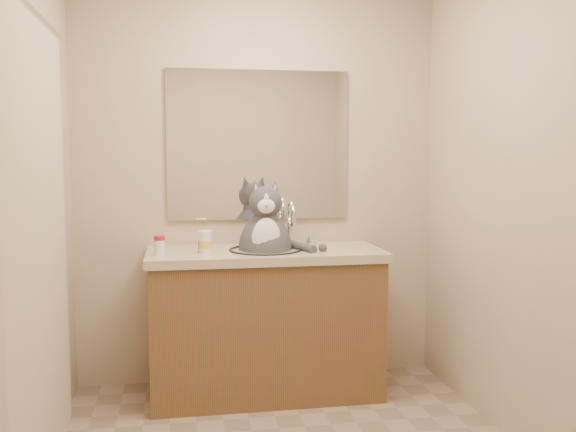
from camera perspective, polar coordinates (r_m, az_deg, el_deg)
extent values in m
cube|color=#BFA88D|center=(3.94, -2.67, 2.67)|extent=(2.20, 0.01, 2.40)
cube|color=#BFA88D|center=(1.49, 9.71, -2.31)|extent=(2.20, 0.01, 2.40)
cube|color=#BFA88D|center=(2.72, -22.81, 0.90)|extent=(0.01, 2.50, 2.40)
cube|color=#BFA88D|center=(3.10, 21.24, 1.49)|extent=(0.01, 2.50, 2.40)
cube|color=brown|center=(3.78, -2.05, -9.77)|extent=(1.30, 0.55, 0.80)
cube|color=beige|center=(3.69, -2.07, -3.39)|extent=(1.34, 0.59, 0.05)
torus|color=black|center=(3.67, -2.03, -3.02)|extent=(0.42, 0.42, 0.02)
ellipsoid|color=white|center=(3.68, -2.02, -4.21)|extent=(0.40, 0.40, 0.15)
cylinder|color=silver|center=(3.85, 0.13, -1.14)|extent=(0.03, 0.03, 0.18)
torus|color=silver|center=(3.77, 0.30, 0.11)|extent=(0.03, 0.16, 0.16)
cone|color=silver|center=(3.88, 2.02, -1.83)|extent=(0.06, 0.06, 0.08)
cube|color=white|center=(3.91, -2.65, 6.31)|extent=(1.10, 0.02, 0.90)
cube|color=beige|center=(2.83, -21.12, -2.95)|extent=(0.01, 1.20, 1.90)
cylinder|color=silver|center=(2.86, -21.84, 16.68)|extent=(0.02, 1.30, 0.02)
ellipsoid|color=#404145|center=(3.70, -2.04, -2.98)|extent=(0.34, 0.36, 0.42)
ellipsoid|color=silver|center=(3.58, -1.94, -2.24)|extent=(0.18, 0.11, 0.26)
ellipsoid|color=#404145|center=(3.62, -2.01, 1.23)|extent=(0.20, 0.18, 0.18)
ellipsoid|color=silver|center=(3.55, -1.94, 0.89)|extent=(0.10, 0.06, 0.08)
sphere|color=#D88C8C|center=(3.52, -1.91, 0.97)|extent=(0.02, 0.02, 0.02)
cone|color=#404145|center=(3.63, -2.87, 2.58)|extent=(0.08, 0.07, 0.09)
cone|color=#404145|center=(3.63, -1.19, 2.60)|extent=(0.08, 0.07, 0.09)
cylinder|color=#404145|center=(3.67, 1.15, -2.73)|extent=(0.14, 0.28, 0.05)
cylinder|color=white|center=(3.55, -11.34, -2.77)|extent=(0.06, 0.06, 0.08)
cylinder|color=#B01225|center=(3.55, -11.35, -1.93)|extent=(0.06, 0.06, 0.02)
cylinder|color=white|center=(3.58, -7.33, -2.50)|extent=(0.09, 0.09, 0.10)
cylinder|color=gold|center=(3.58, -7.33, -2.50)|extent=(0.09, 0.09, 0.04)
cylinder|color=white|center=(3.57, -7.34, -1.51)|extent=(0.10, 0.10, 0.02)
cylinder|color=slate|center=(3.63, -7.69, -2.70)|extent=(0.04, 0.04, 0.06)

